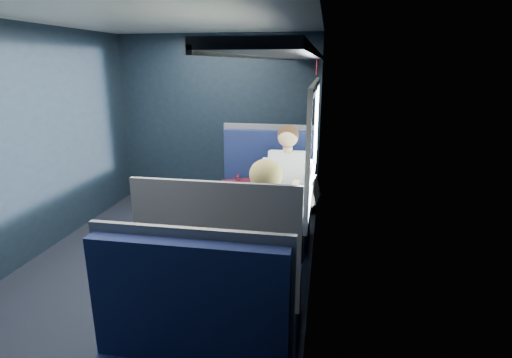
% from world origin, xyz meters
% --- Properties ---
extents(ground, '(2.80, 4.20, 0.01)m').
position_xyz_m(ground, '(0.00, 0.00, -0.01)').
color(ground, black).
extents(room_shell, '(3.00, 4.40, 2.40)m').
position_xyz_m(room_shell, '(0.02, 0.00, 1.48)').
color(room_shell, black).
rests_on(room_shell, ground).
extents(table, '(0.62, 1.00, 0.74)m').
position_xyz_m(table, '(1.03, 0.00, 0.66)').
color(table, '#54565E').
rests_on(table, ground).
extents(seat_bay_near, '(1.04, 0.62, 1.26)m').
position_xyz_m(seat_bay_near, '(0.84, 0.87, 0.42)').
color(seat_bay_near, '#0D1439').
rests_on(seat_bay_near, ground).
extents(seat_bay_far, '(1.04, 0.62, 1.26)m').
position_xyz_m(seat_bay_far, '(0.85, -0.87, 0.41)').
color(seat_bay_far, '#0D1439').
rests_on(seat_bay_far, ground).
extents(seat_row_front, '(1.04, 0.51, 1.16)m').
position_xyz_m(seat_row_front, '(0.85, 1.80, 0.41)').
color(seat_row_front, '#0D1439').
rests_on(seat_row_front, ground).
extents(man, '(0.53, 0.56, 1.32)m').
position_xyz_m(man, '(1.10, 0.70, 0.72)').
color(man, black).
rests_on(man, ground).
extents(woman, '(0.53, 0.56, 1.32)m').
position_xyz_m(woman, '(1.10, -0.71, 0.73)').
color(woman, black).
rests_on(woman, ground).
extents(papers, '(0.77, 0.93, 0.01)m').
position_xyz_m(papers, '(0.98, 0.08, 0.74)').
color(papers, white).
rests_on(papers, table).
extents(laptop, '(0.25, 0.31, 0.21)m').
position_xyz_m(laptop, '(1.36, 0.09, 0.80)').
color(laptop, silver).
rests_on(laptop, table).
extents(bottle_small, '(0.06, 0.06, 0.20)m').
position_xyz_m(bottle_small, '(1.33, 0.35, 0.83)').
color(bottle_small, silver).
rests_on(bottle_small, table).
extents(cup, '(0.06, 0.06, 0.08)m').
position_xyz_m(cup, '(1.33, 0.44, 0.78)').
color(cup, white).
rests_on(cup, table).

